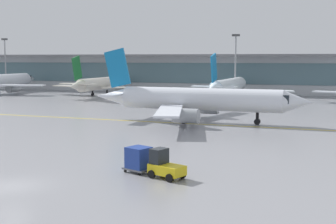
# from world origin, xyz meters

# --- Properties ---
(ground_plane) EXTENTS (400.00, 400.00, 0.00)m
(ground_plane) POSITION_xyz_m (0.00, 0.00, 0.00)
(ground_plane) COLOR gray
(taxiway_centreline_stripe) EXTENTS (109.95, 4.19, 0.01)m
(taxiway_centreline_stripe) POSITION_xyz_m (4.74, 33.01, 0.00)
(taxiway_centreline_stripe) COLOR yellow
(taxiway_centreline_stripe) RESTS_ON ground_plane
(terminal_concourse) EXTENTS (183.17, 11.00, 9.60)m
(terminal_concourse) POSITION_xyz_m (0.00, 90.03, 4.92)
(terminal_concourse) COLOR #B2B7BC
(terminal_concourse) RESTS_ON ground_plane
(gate_airplane_1) EXTENTS (25.81, 27.77, 9.20)m
(gate_airplane_1) POSITION_xyz_m (-27.63, 72.17, 2.76)
(gate_airplane_1) COLOR silver
(gate_airplane_1) RESTS_ON ground_plane
(gate_airplane_2) EXTENTS (26.89, 28.96, 9.59)m
(gate_airplane_2) POSITION_xyz_m (2.34, 69.47, 2.88)
(gate_airplane_2) COLOR white
(gate_airplane_2) RESTS_ON ground_plane
(taxiing_regional_jet) EXTENTS (30.46, 28.35, 10.10)m
(taxiing_regional_jet) POSITION_xyz_m (4.35, 35.02, 3.03)
(taxiing_regional_jet) COLOR silver
(taxiing_regional_jet) RESTS_ON ground_plane
(baggage_tug) EXTENTS (2.94, 2.39, 2.10)m
(baggage_tug) POSITION_xyz_m (9.20, 5.24, 0.89)
(baggage_tug) COLOR yellow
(baggage_tug) RESTS_ON ground_plane
(cargo_dolly_lead) EXTENTS (2.56, 2.29, 1.94)m
(cargo_dolly_lead) POSITION_xyz_m (6.81, 6.25, 1.05)
(cargo_dolly_lead) COLOR #595B60
(cargo_dolly_lead) RESTS_ON ground_plane
(apron_light_mast_0) EXTENTS (1.80, 0.36, 14.03)m
(apron_light_mast_0) POSITION_xyz_m (-61.57, 82.51, 7.70)
(apron_light_mast_0) COLOR gray
(apron_light_mast_0) RESTS_ON ground_plane
(apron_light_mast_1) EXTENTS (1.80, 0.36, 14.08)m
(apron_light_mast_1) POSITION_xyz_m (1.96, 80.26, 7.73)
(apron_light_mast_1) COLOR gray
(apron_light_mast_1) RESTS_ON ground_plane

